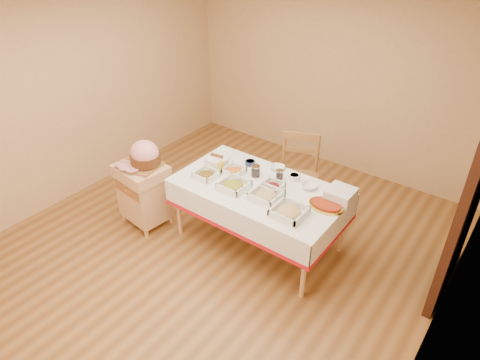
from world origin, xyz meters
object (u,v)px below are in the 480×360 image
bread_basket (217,160)px  dining_chair (298,176)px  preserve_jar_left (256,171)px  plate_stack (341,195)px  dining_table (259,199)px  ham_on_board (144,156)px  mustard_bottle (221,166)px  butcher_cart (144,191)px  brass_platter (326,205)px  preserve_jar_right (279,175)px

bread_basket → dining_chair: bearing=42.5°
preserve_jar_left → plate_stack: 0.96m
dining_table → preserve_jar_left: 0.31m
ham_on_board → mustard_bottle: ham_on_board is taller
butcher_cart → dining_chair: (1.35, 1.25, 0.09)m
ham_on_board → brass_platter: (1.99, 0.55, -0.14)m
preserve_jar_left → plate_stack: (0.95, 0.13, 0.01)m
butcher_cart → preserve_jar_left: preserve_jar_left is taller
dining_table → ham_on_board: (-1.25, -0.46, 0.32)m
dining_chair → bread_basket: (-0.71, -0.65, 0.27)m
dining_chair → ham_on_board: ham_on_board is taller
ham_on_board → brass_platter: 2.07m
mustard_bottle → plate_stack: mustard_bottle is taller
preserve_jar_left → bread_basket: (-0.50, -0.05, -0.01)m
bread_basket → brass_platter: 1.40m
bread_basket → brass_platter: bread_basket is taller
dining_chair → plate_stack: dining_chair is taller
brass_platter → ham_on_board: bearing=-164.6°
butcher_cart → mustard_bottle: mustard_bottle is taller
butcher_cart → mustard_bottle: (0.78, 0.50, 0.38)m
ham_on_board → bread_basket: (0.59, 0.56, -0.11)m
preserve_jar_right → butcher_cart: bearing=-151.2°
preserve_jar_right → plate_stack: bearing=1.6°
plate_stack → dining_table: bearing=-160.7°
bread_basket → plate_stack: size_ratio=1.02×
ham_on_board → brass_platter: bearing=15.4°
dining_table → butcher_cart: bearing=-158.9°
brass_platter → dining_chair: bearing=136.3°
preserve_jar_left → brass_platter: (0.90, -0.06, -0.04)m
preserve_jar_right → bread_basket: 0.76m
ham_on_board → bread_basket: size_ratio=1.76×
dining_table → brass_platter: (0.74, 0.09, 0.18)m
dining_chair → mustard_bottle: bearing=-127.1°
dining_chair → preserve_jar_left: bearing=-109.1°
dining_table → dining_chair: size_ratio=1.74×
preserve_jar_left → dining_chair: bearing=70.9°
dining_chair → preserve_jar_right: (0.04, -0.49, 0.27)m
butcher_cart → bread_basket: (0.64, 0.60, 0.36)m
butcher_cart → dining_table: bearing=21.1°
ham_on_board → preserve_jar_left: ham_on_board is taller
bread_basket → preserve_jar_right: bearing=12.4°
dining_table → ham_on_board: ham_on_board is taller
mustard_bottle → butcher_cart: bearing=-147.6°
plate_stack → brass_platter: size_ratio=0.74×
mustard_bottle → brass_platter: (1.26, 0.09, -0.05)m
plate_stack → mustard_bottle: bearing=-167.8°
preserve_jar_left → bread_basket: 0.51m
dining_table → preserve_jar_left: bearing=135.9°
dining_chair → plate_stack: size_ratio=3.93×
dining_table → mustard_bottle: (-0.52, -0.01, 0.23)m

